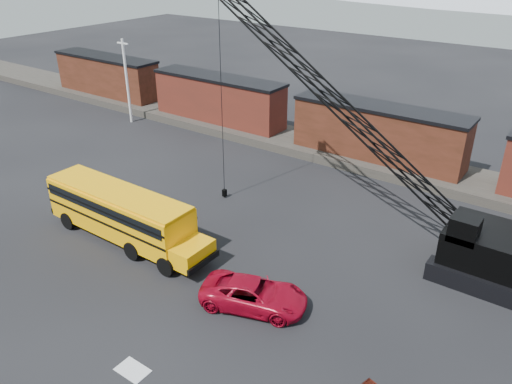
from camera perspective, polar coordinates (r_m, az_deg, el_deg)
ground at (r=24.89m, az=-7.71°, el=-13.61°), size 160.00×160.00×0.00m
gravel_berm at (r=41.03m, az=13.43°, el=3.51°), size 120.00×5.00×0.70m
boxcar_west_far at (r=59.19m, az=-16.66°, el=12.69°), size 13.70×3.10×4.17m
boxcar_west_near at (r=47.99m, az=-4.28°, el=10.61°), size 13.70×3.10×4.17m
boxcar_mid at (r=40.17m, az=13.80°, el=6.67°), size 13.70×3.10×4.17m
utility_pole at (r=50.37m, az=-14.54°, el=12.26°), size 1.40×0.24×8.00m
snow_patch at (r=22.68m, az=-13.92°, el=-19.15°), size 1.40×0.90×0.02m
school_bus at (r=30.15m, az=-14.91°, el=-2.40°), size 11.65×2.65×3.19m
red_pickup at (r=24.65m, az=-0.23°, el=-11.60°), size 5.69×3.93×1.44m
crawler_crane at (r=28.31m, az=10.55°, el=8.72°), size 20.48×4.20×14.24m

